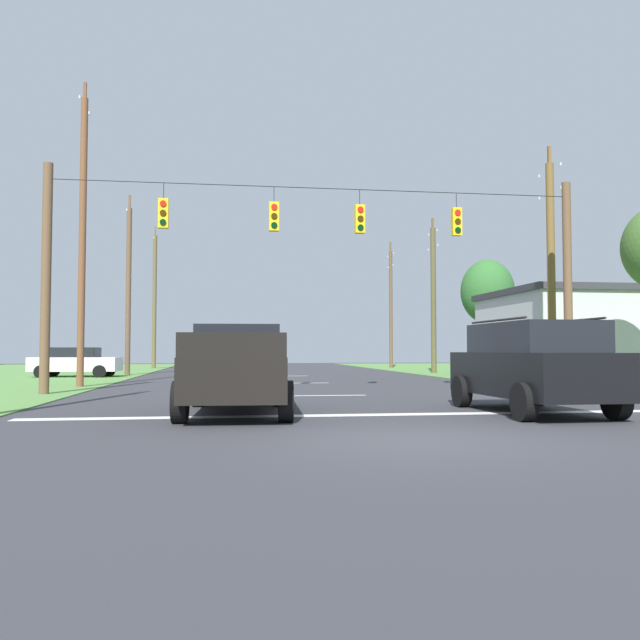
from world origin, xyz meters
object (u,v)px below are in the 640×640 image
(distant_car_crossing_white, at_px, (76,362))
(utility_pole_distant_left, at_px, (154,300))
(pickup_truck, at_px, (237,369))
(utility_pole_far_right, at_px, (433,296))
(tree_roadside_right, at_px, (487,292))
(suv_black, at_px, (532,365))
(overhead_signal_span, at_px, (320,269))
(utility_pole_far_left, at_px, (82,236))
(roadside_store, at_px, (620,334))
(utility_pole_distant_right, at_px, (128,288))
(utility_pole_near_left, at_px, (391,305))
(utility_pole_mid_right, at_px, (551,267))

(distant_car_crossing_white, bearing_deg, utility_pole_distant_left, 82.44)
(pickup_truck, height_order, utility_pole_distant_left, utility_pole_distant_left)
(utility_pole_far_right, xyz_separation_m, tree_roadside_right, (2.51, -2.16, 0.08))
(suv_black, height_order, distant_car_crossing_white, suv_black)
(overhead_signal_span, relative_size, distant_car_crossing_white, 3.99)
(utility_pole_far_right, bearing_deg, utility_pole_far_left, -144.96)
(pickup_truck, distance_m, suv_black, 6.50)
(roadside_store, bearing_deg, utility_pole_distant_left, 140.51)
(distant_car_crossing_white, xyz_separation_m, roadside_store, (26.87, -4.65, 1.37))
(pickup_truck, bearing_deg, roadside_store, 38.94)
(utility_pole_distant_left, height_order, roadside_store, utility_pole_distant_left)
(pickup_truck, bearing_deg, overhead_signal_span, 67.32)
(suv_black, relative_size, utility_pole_far_left, 0.42)
(utility_pole_far_left, bearing_deg, overhead_signal_span, -25.75)
(utility_pole_distant_right, relative_size, roadside_store, 0.81)
(utility_pole_near_left, relative_size, roadside_store, 0.80)
(suv_black, distance_m, utility_pole_near_left, 36.23)
(utility_pole_distant_right, bearing_deg, utility_pole_far_left, -89.89)
(suv_black, distance_m, utility_pole_mid_right, 12.18)
(utility_pole_far_right, bearing_deg, utility_pole_distant_left, 144.44)
(suv_black, height_order, roadside_store, roadside_store)
(utility_pole_distant_left, xyz_separation_m, tree_roadside_right, (20.24, -14.83, -0.49))
(utility_pole_mid_right, relative_size, utility_pole_far_right, 1.00)
(suv_black, bearing_deg, distant_car_crossing_white, 124.41)
(pickup_truck, height_order, distant_car_crossing_white, pickup_truck)
(utility_pole_distant_left, bearing_deg, suv_black, -71.58)
(pickup_truck, relative_size, utility_pole_near_left, 0.56)
(pickup_truck, bearing_deg, suv_black, -7.84)
(suv_black, bearing_deg, utility_pole_far_left, 136.07)
(suv_black, bearing_deg, overhead_signal_span, 115.67)
(suv_black, xyz_separation_m, utility_pole_near_left, (5.82, 35.55, 3.82))
(utility_pole_far_left, relative_size, utility_pole_distant_left, 1.07)
(distant_car_crossing_white, height_order, utility_pole_mid_right, utility_pole_mid_right)
(pickup_truck, distance_m, utility_pole_far_left, 13.04)
(overhead_signal_span, relative_size, utility_pole_distant_right, 1.77)
(suv_black, relative_size, utility_pole_near_left, 0.49)
(utility_pole_distant_right, bearing_deg, distant_car_crossing_white, -133.84)
(overhead_signal_span, bearing_deg, suv_black, -64.33)
(overhead_signal_span, xyz_separation_m, distant_car_crossing_white, (-10.67, 13.32, -3.27))
(utility_pole_distant_left, bearing_deg, roadside_store, -39.49)
(utility_pole_mid_right, bearing_deg, utility_pole_near_left, 89.93)
(utility_pole_far_left, bearing_deg, utility_pole_near_left, 53.16)
(distant_car_crossing_white, bearing_deg, tree_roadside_right, 2.42)
(utility_pole_far_right, distance_m, utility_pole_far_left, 21.52)
(distant_car_crossing_white, xyz_separation_m, utility_pole_mid_right, (20.09, -10.78, 3.82))
(utility_pole_near_left, bearing_deg, utility_pole_far_right, -91.53)
(pickup_truck, height_order, utility_pole_mid_right, utility_pole_mid_right)
(utility_pole_distant_right, relative_size, utility_pole_distant_left, 0.93)
(utility_pole_near_left, height_order, utility_pole_distant_right, utility_pole_distant_right)
(suv_black, relative_size, distant_car_crossing_white, 1.09)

